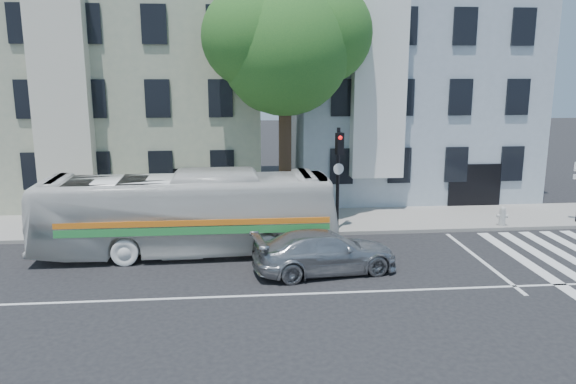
{
  "coord_description": "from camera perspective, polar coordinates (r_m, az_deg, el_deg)",
  "views": [
    {
      "loc": [
        -2.11,
        -15.85,
        6.66
      ],
      "look_at": [
        -0.33,
        3.58,
        2.4
      ],
      "focal_mm": 35.0,
      "sensor_mm": 36.0,
      "label": 1
    }
  ],
  "objects": [
    {
      "name": "ground",
      "position": [
        17.32,
        2.19,
        -10.3
      ],
      "size": [
        120.0,
        120.0,
        0.0
      ],
      "primitive_type": "plane",
      "color": "black",
      "rests_on": "ground"
    },
    {
      "name": "sidewalk_far",
      "position": [
        24.83,
        -0.19,
        -3.06
      ],
      "size": [
        80.0,
        4.0,
        0.15
      ],
      "primitive_type": "cube",
      "color": "gray",
      "rests_on": "ground"
    },
    {
      "name": "building_left",
      "position": [
        31.26,
        -14.46,
        9.81
      ],
      "size": [
        12.0,
        10.0,
        11.0
      ],
      "primitive_type": "cube",
      "color": "gray",
      "rests_on": "ground"
    },
    {
      "name": "building_right",
      "position": [
        32.19,
        11.37,
        10.01
      ],
      "size": [
        12.0,
        10.0,
        11.0
      ],
      "primitive_type": "cube",
      "color": "#94A3B0",
      "rests_on": "ground"
    },
    {
      "name": "street_tree",
      "position": [
        24.71,
        -0.22,
        15.03
      ],
      "size": [
        7.3,
        5.9,
        11.1
      ],
      "color": "#2D2116",
      "rests_on": "ground"
    },
    {
      "name": "bus",
      "position": [
        20.86,
        -10.22,
        -2.15
      ],
      "size": [
        2.8,
        10.95,
        3.04
      ],
      "primitive_type": "imported",
      "rotation": [
        0.0,
        0.0,
        1.59
      ],
      "color": "silver",
      "rests_on": "ground"
    },
    {
      "name": "sedan",
      "position": [
        18.9,
        3.8,
        -6.07
      ],
      "size": [
        2.72,
        5.11,
        1.41
      ],
      "primitive_type": "imported",
      "rotation": [
        0.0,
        0.0,
        1.73
      ],
      "color": "#A8AAAF",
      "rests_on": "ground"
    },
    {
      "name": "hedge",
      "position": [
        23.51,
        -8.23,
        -3.0
      ],
      "size": [
        8.51,
        0.96,
        0.7
      ],
      "primitive_type": null,
      "rotation": [
        0.0,
        0.0,
        0.01
      ],
      "color": "#22561C",
      "rests_on": "sidewalk_far"
    },
    {
      "name": "traffic_signal",
      "position": [
        22.95,
        5.15,
        2.65
      ],
      "size": [
        0.45,
        0.54,
        4.38
      ],
      "rotation": [
        0.0,
        0.0,
        0.31
      ],
      "color": "black",
      "rests_on": "ground"
    },
    {
      "name": "fire_hydrant",
      "position": [
        25.56,
        20.95,
        -2.28
      ],
      "size": [
        0.48,
        0.27,
        0.84
      ],
      "rotation": [
        0.0,
        0.0,
        -0.24
      ],
      "color": "#AFAFAA",
      "rests_on": "sidewalk_far"
    }
  ]
}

